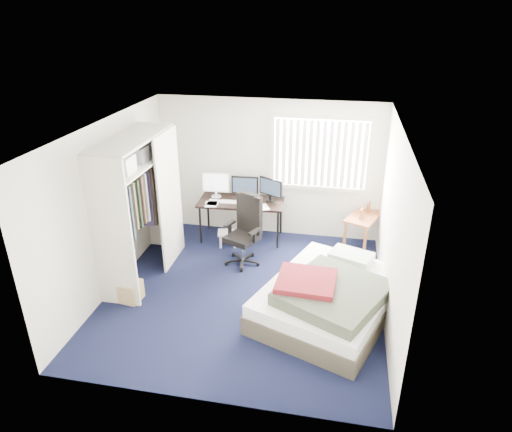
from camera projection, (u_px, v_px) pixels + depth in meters
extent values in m
plane|color=black|center=(245.00, 293.00, 6.84)|extent=(4.20, 4.20, 0.00)
plane|color=silver|center=(269.00, 169.00, 8.19)|extent=(4.00, 0.00, 4.00)
plane|color=silver|center=(198.00, 306.00, 4.45)|extent=(4.00, 0.00, 4.00)
plane|color=silver|center=(111.00, 206.00, 6.66)|extent=(0.00, 4.20, 4.20)
plane|color=silver|center=(393.00, 229.00, 5.97)|extent=(0.00, 4.20, 4.20)
plane|color=white|center=(243.00, 128.00, 5.79)|extent=(4.20, 4.20, 0.00)
cube|color=white|center=(320.00, 153.00, 7.87)|extent=(1.60, 0.02, 1.20)
cube|color=beige|center=(323.00, 117.00, 7.58)|extent=(1.72, 0.06, 0.06)
cube|color=beige|center=(318.00, 188.00, 8.11)|extent=(1.72, 0.06, 0.06)
cube|color=white|center=(320.00, 154.00, 7.82)|extent=(1.60, 0.04, 1.16)
cube|color=beige|center=(111.00, 235.00, 6.14)|extent=(0.60, 0.04, 2.20)
cube|color=beige|center=(162.00, 188.00, 7.74)|extent=(0.60, 0.04, 2.20)
cube|color=beige|center=(131.00, 138.00, 6.48)|extent=(0.60, 1.80, 0.04)
cube|color=beige|center=(134.00, 164.00, 6.64)|extent=(0.56, 1.74, 0.03)
cylinder|color=silver|center=(135.00, 172.00, 6.69)|extent=(0.03, 1.72, 0.03)
cube|color=#26262B|center=(136.00, 202.00, 6.79)|extent=(0.38, 1.10, 0.90)
cube|color=beige|center=(170.00, 199.00, 7.29)|extent=(0.03, 0.90, 2.20)
cube|color=white|center=(119.00, 165.00, 6.18)|extent=(0.38, 0.30, 0.24)
cube|color=gray|center=(135.00, 155.00, 6.63)|extent=(0.34, 0.28, 0.22)
cube|color=black|center=(241.00, 202.00, 8.16)|extent=(1.54, 0.78, 0.04)
cylinder|color=black|center=(200.00, 225.00, 8.14)|extent=(0.04, 0.04, 0.70)
cylinder|color=black|center=(208.00, 212.00, 8.66)|extent=(0.04, 0.04, 0.70)
cylinder|color=black|center=(278.00, 230.00, 7.96)|extent=(0.04, 0.04, 0.70)
cylinder|color=black|center=(281.00, 216.00, 8.48)|extent=(0.04, 0.04, 0.70)
cube|color=white|center=(216.00, 182.00, 8.20)|extent=(0.50, 0.05, 0.36)
cube|color=white|center=(216.00, 182.00, 8.20)|extent=(0.45, 0.03, 0.31)
cube|color=black|center=(245.00, 185.00, 8.14)|extent=(0.48, 0.05, 0.32)
cube|color=#1E2838|center=(245.00, 185.00, 8.14)|extent=(0.43, 0.03, 0.27)
cube|color=black|center=(271.00, 187.00, 8.04)|extent=(0.48, 0.05, 0.32)
cube|color=#1E2838|center=(271.00, 187.00, 8.04)|extent=(0.43, 0.03, 0.27)
cube|color=white|center=(232.00, 202.00, 8.07)|extent=(0.41, 0.16, 0.02)
cube|color=black|center=(249.00, 203.00, 8.03)|extent=(0.06, 0.10, 0.02)
cylinder|color=silver|center=(257.00, 199.00, 8.03)|extent=(0.08, 0.08, 0.16)
cube|color=white|center=(241.00, 201.00, 8.15)|extent=(0.31, 0.29, 0.00)
cube|color=black|center=(242.00, 260.00, 7.61)|extent=(0.73, 0.73, 0.11)
cylinder|color=silver|center=(242.00, 250.00, 7.53)|extent=(0.06, 0.06, 0.37)
cube|color=black|center=(242.00, 238.00, 7.44)|extent=(0.61, 0.61, 0.09)
cube|color=black|center=(249.00, 213.00, 7.44)|extent=(0.46, 0.27, 0.65)
cube|color=black|center=(249.00, 198.00, 7.33)|extent=(0.30, 0.21, 0.15)
cube|color=black|center=(230.00, 224.00, 7.49)|extent=(0.16, 0.26, 0.04)
cube|color=black|center=(254.00, 232.00, 7.23)|extent=(0.16, 0.26, 0.04)
cube|color=white|center=(227.00, 233.00, 8.08)|extent=(0.39, 0.34, 0.03)
cylinder|color=white|center=(221.00, 242.00, 8.05)|extent=(0.04, 0.04, 0.25)
cylinder|color=white|center=(221.00, 237.00, 8.21)|extent=(0.04, 0.04, 0.25)
cylinder|color=white|center=(235.00, 241.00, 8.06)|extent=(0.04, 0.04, 0.25)
cylinder|color=white|center=(234.00, 237.00, 8.22)|extent=(0.04, 0.04, 0.25)
cube|color=brown|center=(365.00, 216.00, 7.94)|extent=(0.75, 0.99, 0.04)
cube|color=brown|center=(345.00, 237.00, 7.85)|extent=(0.05, 0.05, 0.57)
cube|color=brown|center=(362.00, 221.00, 8.47)|extent=(0.05, 0.05, 0.57)
cube|color=brown|center=(365.00, 243.00, 7.67)|extent=(0.05, 0.05, 0.57)
cube|color=brown|center=(381.00, 225.00, 8.28)|extent=(0.05, 0.05, 0.57)
cube|color=brown|center=(361.00, 214.00, 7.74)|extent=(0.07, 0.14, 0.18)
cube|color=brown|center=(369.00, 207.00, 8.00)|extent=(0.07, 0.14, 0.18)
cube|color=#3F392D|center=(329.00, 304.00, 6.34)|extent=(2.20, 2.50, 0.27)
cube|color=white|center=(330.00, 291.00, 6.25)|extent=(2.15, 2.45, 0.19)
cube|color=silver|center=(351.00, 257.00, 6.77)|extent=(0.70, 0.59, 0.14)
cube|color=#313729|center=(333.00, 293.00, 5.92)|extent=(1.63, 1.68, 0.18)
cube|color=#560E10|center=(306.00, 284.00, 5.97)|extent=(0.79, 0.74, 0.16)
cube|color=#A48252|center=(127.00, 290.00, 6.63)|extent=(0.43, 0.35, 0.29)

